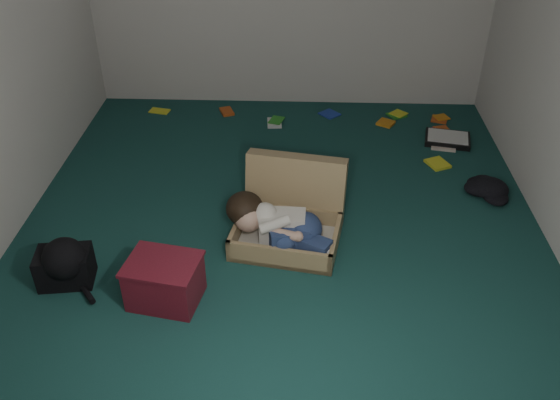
{
  "coord_description": "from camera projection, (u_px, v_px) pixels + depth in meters",
  "views": [
    {
      "loc": [
        0.14,
        -3.65,
        2.76
      ],
      "look_at": [
        0.0,
        -0.15,
        0.35
      ],
      "focal_mm": 38.0,
      "sensor_mm": 36.0,
      "label": 1
    }
  ],
  "objects": [
    {
      "name": "person",
      "position": [
        278.0,
        225.0,
        4.24
      ],
      "size": [
        0.79,
        0.5,
        0.35
      ],
      "rotation": [
        0.0,
        0.0,
        -0.18
      ],
      "color": "silver",
      "rests_on": "suitcase"
    },
    {
      "name": "clothing_pile",
      "position": [
        479.0,
        187.0,
        4.91
      ],
      "size": [
        0.44,
        0.38,
        0.12
      ],
      "primitive_type": null,
      "rotation": [
        0.0,
        0.0,
        -0.17
      ],
      "color": "black",
      "rests_on": "floor"
    },
    {
      "name": "floor",
      "position": [
        281.0,
        226.0,
        4.57
      ],
      "size": [
        4.5,
        4.5,
        0.0
      ],
      "primitive_type": "plane",
      "color": "#163F3B",
      "rests_on": "ground"
    },
    {
      "name": "paper_tray",
      "position": [
        447.0,
        139.0,
        5.67
      ],
      "size": [
        0.47,
        0.39,
        0.06
      ],
      "rotation": [
        0.0,
        0.0,
        -0.19
      ],
      "color": "black",
      "rests_on": "floor"
    },
    {
      "name": "suitcase",
      "position": [
        290.0,
        215.0,
        4.41
      ],
      "size": [
        0.87,
        0.86,
        0.56
      ],
      "rotation": [
        0.0,
        0.0,
        -0.18
      ],
      "color": "tan",
      "rests_on": "floor"
    },
    {
      "name": "maroon_bin",
      "position": [
        164.0,
        281.0,
        3.83
      ],
      "size": [
        0.52,
        0.44,
        0.32
      ],
      "rotation": [
        0.0,
        0.0,
        -0.19
      ],
      "color": "maroon",
      "rests_on": "floor"
    },
    {
      "name": "wall_front",
      "position": [
        255.0,
        321.0,
        1.98
      ],
      "size": [
        4.5,
        0.0,
        4.5
      ],
      "primitive_type": "plane",
      "rotation": [
        -1.57,
        0.0,
        0.0
      ],
      "color": "silver",
      "rests_on": "ground"
    },
    {
      "name": "book_scatter",
      "position": [
        350.0,
        125.0,
        5.95
      ],
      "size": [
        3.12,
        1.21,
        0.02
      ],
      "color": "yellow",
      "rests_on": "floor"
    },
    {
      "name": "backpack",
      "position": [
        65.0,
        266.0,
        3.99
      ],
      "size": [
        0.49,
        0.41,
        0.27
      ],
      "primitive_type": null,
      "rotation": [
        0.0,
        0.0,
        0.14
      ],
      "color": "black",
      "rests_on": "floor"
    }
  ]
}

